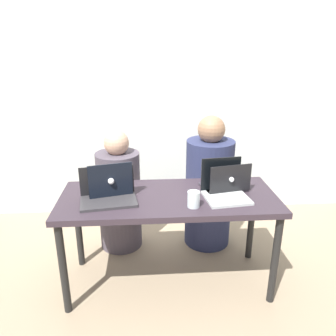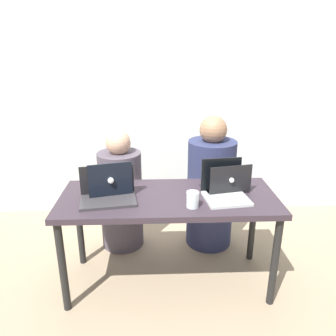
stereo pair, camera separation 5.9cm
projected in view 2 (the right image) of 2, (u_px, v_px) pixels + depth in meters
The scene contains 10 objects.
ground_plane at pixel (168, 280), 2.47m from camera, with size 12.00×12.00×0.00m, color gray.
back_wall at pixel (163, 97), 3.21m from camera, with size 4.50×0.10×2.39m, color silver.
desk at pixel (168, 206), 2.25m from camera, with size 1.47×0.61×0.70m.
person_on_left at pixel (121, 196), 2.79m from camera, with size 0.44×0.44×1.03m.
person_on_right at pixel (210, 190), 2.80m from camera, with size 0.41×0.41×1.14m.
laptop_front_right at pixel (224, 189), 2.19m from camera, with size 0.31×0.31×0.25m.
laptop_back_right at pixel (226, 185), 2.29m from camera, with size 0.34×0.27×0.21m.
laptop_back_left at pixel (110, 186), 2.25m from camera, with size 0.34×0.32×0.25m.
laptop_front_left at pixel (108, 193), 2.15m from camera, with size 0.39×0.27×0.22m.
water_glass_right at pixel (193, 201), 2.06m from camera, with size 0.08×0.08×0.10m.
Camera 2 is at (-0.08, -2.02, 1.64)m, focal length 35.00 mm.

